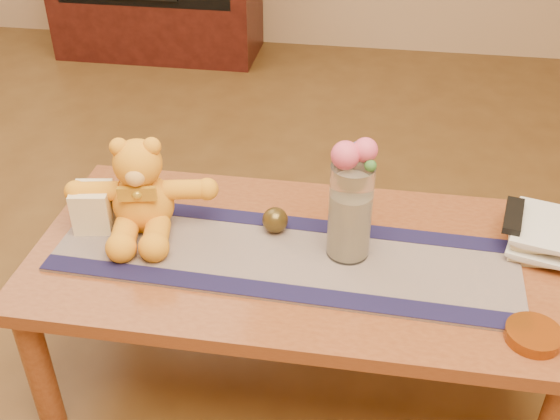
% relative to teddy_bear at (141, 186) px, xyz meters
% --- Properties ---
extents(floor, '(5.50, 5.50, 0.00)m').
position_rel_teddy_bear_xyz_m(floor, '(0.43, -0.05, -0.59)').
color(floor, '#513417').
rests_on(floor, ground).
extents(coffee_table_top, '(1.40, 0.70, 0.04)m').
position_rel_teddy_bear_xyz_m(coffee_table_top, '(0.43, -0.05, -0.16)').
color(coffee_table_top, brown).
rests_on(coffee_table_top, floor).
extents(table_leg_fl, '(0.07, 0.07, 0.41)m').
position_rel_teddy_bear_xyz_m(table_leg_fl, '(-0.21, -0.34, -0.38)').
color(table_leg_fl, brown).
rests_on(table_leg_fl, floor).
extents(table_leg_bl, '(0.07, 0.07, 0.41)m').
position_rel_teddy_bear_xyz_m(table_leg_bl, '(-0.21, 0.24, -0.38)').
color(table_leg_bl, brown).
rests_on(table_leg_bl, floor).
extents(table_leg_br, '(0.07, 0.07, 0.41)m').
position_rel_teddy_bear_xyz_m(table_leg_br, '(1.07, 0.24, -0.38)').
color(table_leg_br, brown).
rests_on(table_leg_br, floor).
extents(persian_runner, '(1.21, 0.39, 0.01)m').
position_rel_teddy_bear_xyz_m(persian_runner, '(0.40, -0.07, -0.13)').
color(persian_runner, '#181E45').
rests_on(persian_runner, coffee_table_top).
extents(runner_border_near, '(1.20, 0.10, 0.00)m').
position_rel_teddy_bear_xyz_m(runner_border_near, '(0.39, -0.22, -0.13)').
color(runner_border_near, '#151237').
rests_on(runner_border_near, persian_runner).
extents(runner_border_far, '(1.20, 0.10, 0.00)m').
position_rel_teddy_bear_xyz_m(runner_border_far, '(0.40, 0.07, -0.13)').
color(runner_border_far, '#151237').
rests_on(runner_border_far, persian_runner).
extents(teddy_bear, '(0.43, 0.38, 0.26)m').
position_rel_teddy_bear_xyz_m(teddy_bear, '(0.00, 0.00, 0.00)').
color(teddy_bear, orange).
rests_on(teddy_bear, persian_runner).
extents(pillar_candle, '(0.12, 0.12, 0.12)m').
position_rel_teddy_bear_xyz_m(pillar_candle, '(-0.13, -0.03, -0.07)').
color(pillar_candle, beige).
rests_on(pillar_candle, persian_runner).
extents(candle_wick, '(0.00, 0.00, 0.01)m').
position_rel_teddy_bear_xyz_m(candle_wick, '(-0.13, -0.03, -0.00)').
color(candle_wick, black).
rests_on(candle_wick, pillar_candle).
extents(glass_vase, '(0.11, 0.11, 0.26)m').
position_rel_teddy_bear_xyz_m(glass_vase, '(0.56, -0.04, 0.00)').
color(glass_vase, silver).
rests_on(glass_vase, persian_runner).
extents(potpourri_fill, '(0.09, 0.09, 0.18)m').
position_rel_teddy_bear_xyz_m(potpourri_fill, '(0.56, -0.04, -0.04)').
color(potpourri_fill, beige).
rests_on(potpourri_fill, glass_vase).
extents(rose_left, '(0.07, 0.07, 0.07)m').
position_rel_teddy_bear_xyz_m(rose_left, '(0.54, -0.05, 0.17)').
color(rose_left, '#D74B70').
rests_on(rose_left, glass_vase).
extents(rose_right, '(0.06, 0.06, 0.06)m').
position_rel_teddy_bear_xyz_m(rose_right, '(0.58, -0.03, 0.18)').
color(rose_right, '#D74B70').
rests_on(rose_right, glass_vase).
extents(blue_flower_back, '(0.04, 0.04, 0.04)m').
position_rel_teddy_bear_xyz_m(blue_flower_back, '(0.57, -0.00, 0.16)').
color(blue_flower_back, '#4A57A0').
rests_on(blue_flower_back, glass_vase).
extents(blue_flower_side, '(0.04, 0.04, 0.04)m').
position_rel_teddy_bear_xyz_m(blue_flower_side, '(0.53, -0.02, 0.15)').
color(blue_flower_side, '#4A57A0').
rests_on(blue_flower_side, glass_vase).
extents(leaf_sprig, '(0.03, 0.03, 0.03)m').
position_rel_teddy_bear_xyz_m(leaf_sprig, '(0.60, -0.06, 0.15)').
color(leaf_sprig, '#33662D').
rests_on(leaf_sprig, glass_vase).
extents(bronze_ball, '(0.08, 0.08, 0.07)m').
position_rel_teddy_bear_xyz_m(bronze_ball, '(0.36, 0.03, -0.09)').
color(bronze_ball, '#493918').
rests_on(bronze_ball, persian_runner).
extents(book_bottom, '(0.20, 0.25, 0.02)m').
position_rel_teddy_bear_xyz_m(book_bottom, '(0.98, 0.10, -0.13)').
color(book_bottom, beige).
rests_on(book_bottom, coffee_table_top).
extents(book_lower, '(0.22, 0.26, 0.02)m').
position_rel_teddy_bear_xyz_m(book_lower, '(0.99, 0.10, -0.11)').
color(book_lower, beige).
rests_on(book_lower, book_bottom).
extents(book_upper, '(0.19, 0.24, 0.02)m').
position_rel_teddy_bear_xyz_m(book_upper, '(0.98, 0.10, -0.09)').
color(book_upper, beige).
rests_on(book_upper, book_lower).
extents(book_top, '(0.21, 0.26, 0.02)m').
position_rel_teddy_bear_xyz_m(book_top, '(0.99, 0.10, -0.07)').
color(book_top, beige).
rests_on(book_top, book_upper).
extents(tv_remote, '(0.08, 0.17, 0.02)m').
position_rel_teddy_bear_xyz_m(tv_remote, '(0.98, 0.09, -0.05)').
color(tv_remote, black).
rests_on(tv_remote, book_top).
extents(amber_dish, '(0.15, 0.15, 0.03)m').
position_rel_teddy_bear_xyz_m(amber_dish, '(0.99, -0.28, -0.12)').
color(amber_dish, '#BF5914').
rests_on(amber_dish, coffee_table_top).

